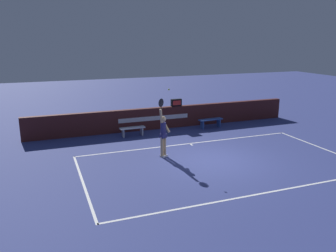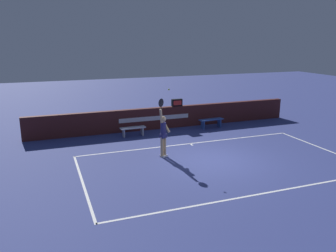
% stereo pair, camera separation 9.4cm
% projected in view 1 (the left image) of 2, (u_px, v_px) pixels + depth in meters
% --- Properties ---
extents(ground_plane, '(60.00, 60.00, 0.00)m').
position_uv_depth(ground_plane, '(215.00, 160.00, 13.84)').
color(ground_plane, navy).
extents(court_lines, '(10.62, 5.78, 0.00)m').
position_uv_depth(court_lines, '(219.00, 163.00, 13.50)').
color(court_lines, white).
rests_on(court_lines, ground).
extents(back_wall, '(14.80, 0.28, 1.17)m').
position_uv_depth(back_wall, '(166.00, 117.00, 18.76)').
color(back_wall, '#461D1B').
rests_on(back_wall, ground).
extents(speed_display, '(0.60, 0.19, 0.40)m').
position_uv_depth(speed_display, '(176.00, 103.00, 18.77)').
color(speed_display, black).
rests_on(speed_display, back_wall).
extents(tennis_player, '(0.52, 0.42, 2.48)m').
position_uv_depth(tennis_player, '(163.00, 133.00, 14.04)').
color(tennis_player, tan).
rests_on(tennis_player, ground).
extents(tennis_ball, '(0.07, 0.07, 0.07)m').
position_uv_depth(tennis_ball, '(169.00, 89.00, 13.57)').
color(tennis_ball, '#CCDF39').
extents(courtside_bench_near, '(1.41, 0.45, 0.50)m').
position_uv_depth(courtside_bench_near, '(211.00, 121.00, 18.80)').
color(courtside_bench_near, '#2D4C95').
rests_on(courtside_bench_near, ground).
extents(courtside_bench_far, '(1.29, 0.40, 0.45)m').
position_uv_depth(courtside_bench_far, '(132.00, 129.00, 17.22)').
color(courtside_bench_far, '#ACAFBE').
rests_on(courtside_bench_far, ground).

